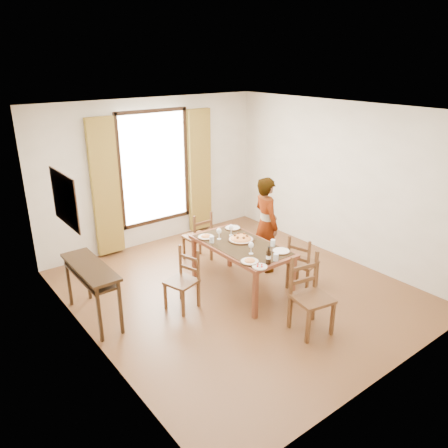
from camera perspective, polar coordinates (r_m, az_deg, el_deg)
ground at (r=6.79m, az=1.81°, el=-8.63°), size 5.00×5.00×0.00m
room_shell at (r=6.27m, az=1.19°, el=4.19°), size 4.60×5.10×2.74m
console_table at (r=6.05m, az=-17.04°, el=-6.19°), size 0.38×1.20×0.80m
dining_table at (r=6.51m, az=2.29°, el=-3.24°), size 0.84×1.59×0.76m
chair_west at (r=6.20m, az=-5.37°, el=-7.48°), size 0.48×0.48×0.87m
chair_north at (r=7.57m, az=-3.38°, el=-1.84°), size 0.40×0.40×0.91m
chair_south at (r=5.76m, az=11.21°, el=-9.43°), size 0.52×0.52×1.02m
chair_east at (r=6.77m, az=10.17°, el=-5.18°), size 0.48×0.48×0.87m
man at (r=7.17m, az=5.50°, el=-0.04°), size 0.74×0.63×1.59m
plate_sw at (r=5.92m, az=3.38°, el=-4.77°), size 0.27×0.27×0.05m
plate_se at (r=6.27m, az=7.47°, el=-3.39°), size 0.27×0.27×0.05m
plate_nw at (r=6.70m, az=-2.39°, el=-1.57°), size 0.27×0.27×0.05m
plate_ne at (r=7.05m, az=1.13°, el=-0.39°), size 0.27×0.27×0.05m
pasta_platter at (r=6.59m, az=2.23°, el=-1.75°), size 0.40×0.40×0.10m
caprese_plate at (r=5.80m, az=4.69°, el=-5.47°), size 0.20×0.20×0.04m
wine_glass_a at (r=6.14m, az=3.56°, el=-3.13°), size 0.08×0.08×0.18m
wine_glass_b at (r=6.75m, az=0.93°, el=-0.79°), size 0.08×0.08×0.18m
wine_glass_c at (r=6.62m, az=-0.65°, el=-1.26°), size 0.08×0.08×0.18m
tumbler_a at (r=6.43m, az=6.40°, el=-2.47°), size 0.07×0.07×0.10m
tumbler_b at (r=6.52m, az=-1.60°, el=-2.03°), size 0.07×0.07×0.10m
tumbler_c at (r=5.99m, az=6.80°, el=-4.33°), size 0.07×0.07×0.10m
wine_bottle at (r=5.86m, az=5.85°, el=-4.09°), size 0.07×0.07×0.25m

